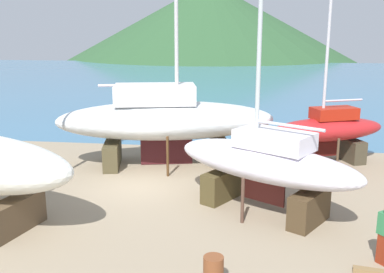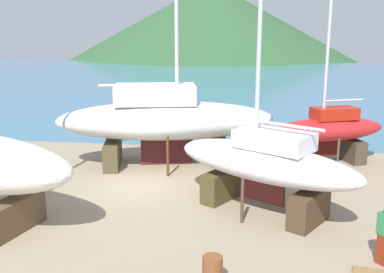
% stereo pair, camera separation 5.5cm
% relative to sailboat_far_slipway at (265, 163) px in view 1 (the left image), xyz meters
% --- Properties ---
extents(ground_plane, '(39.48, 39.48, 0.00)m').
position_rel_sailboat_far_slipway_xyz_m(ground_plane, '(-5.14, -0.91, -1.83)').
color(ground_plane, gray).
extents(sea_water, '(133.35, 75.23, 0.01)m').
position_rel_sailboat_far_slipway_xyz_m(sea_water, '(-5.14, 46.57, -1.83)').
color(sea_water, teal).
rests_on(sea_water, ground).
extents(headland_hill, '(146.41, 146.41, 38.85)m').
position_rel_sailboat_far_slipway_xyz_m(headland_hill, '(-12.27, 106.39, -1.83)').
color(headland_hill, '#2D532F').
rests_on(headland_hill, ground).
extents(sailboat_far_slipway, '(7.48, 5.95, 11.26)m').
position_rel_sailboat_far_slipway_xyz_m(sailboat_far_slipway, '(0.00, 0.00, 0.00)').
color(sailboat_far_slipway, '#483D21').
rests_on(sailboat_far_slipway, ground).
extents(sailboat_large_starboard, '(11.11, 5.58, 15.07)m').
position_rel_sailboat_far_slipway_xyz_m(sailboat_large_starboard, '(-4.67, 5.32, 0.45)').
color(sailboat_large_starboard, '#523C1E').
rests_on(sailboat_large_starboard, ground).
extents(sailboat_small_center, '(6.27, 4.03, 9.91)m').
position_rel_sailboat_far_slipway_xyz_m(sailboat_small_center, '(3.24, 6.50, -0.14)').
color(sailboat_small_center, '#4C3323').
rests_on(sailboat_small_center, ground).
extents(barrel_tipped_left, '(0.77, 0.77, 0.87)m').
position_rel_sailboat_far_slipway_xyz_m(barrel_tipped_left, '(-12.95, 5.21, -1.40)').
color(barrel_tipped_left, '#35476F').
rests_on(barrel_tipped_left, ground).
extents(barrel_rust_near, '(0.74, 0.74, 0.82)m').
position_rel_sailboat_far_slipway_xyz_m(barrel_rust_near, '(-1.39, -5.15, -1.42)').
color(barrel_rust_near, brown).
rests_on(barrel_rust_near, ground).
extents(timber_long_fore, '(0.55, 1.26, 0.17)m').
position_rel_sailboat_far_slipway_xyz_m(timber_long_fore, '(-13.07, 4.68, -1.75)').
color(timber_long_fore, olive).
rests_on(timber_long_fore, ground).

